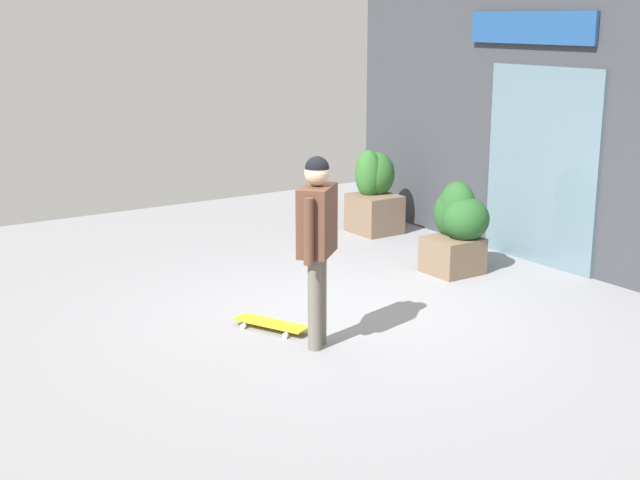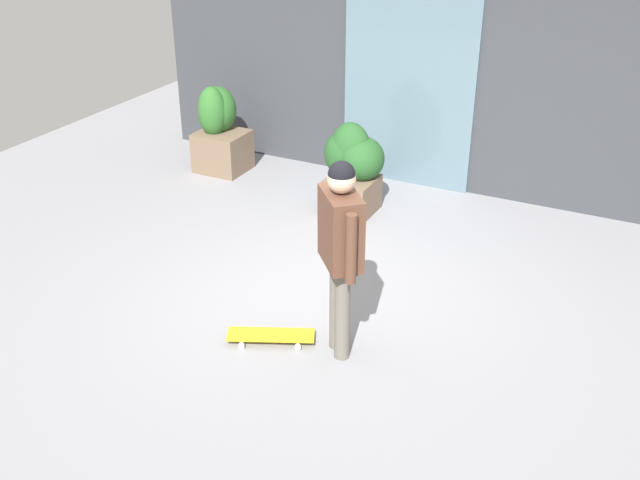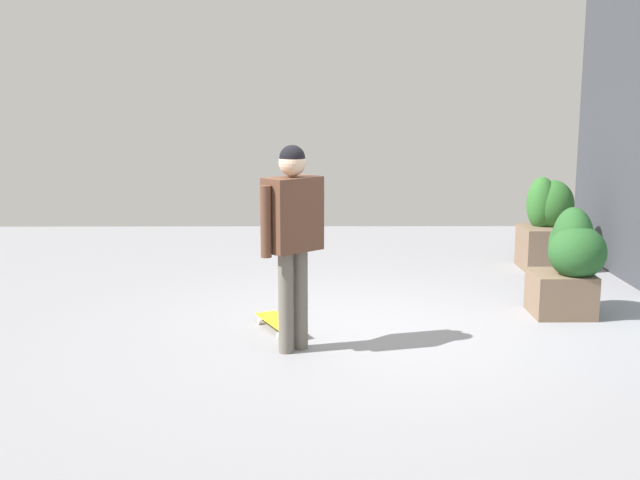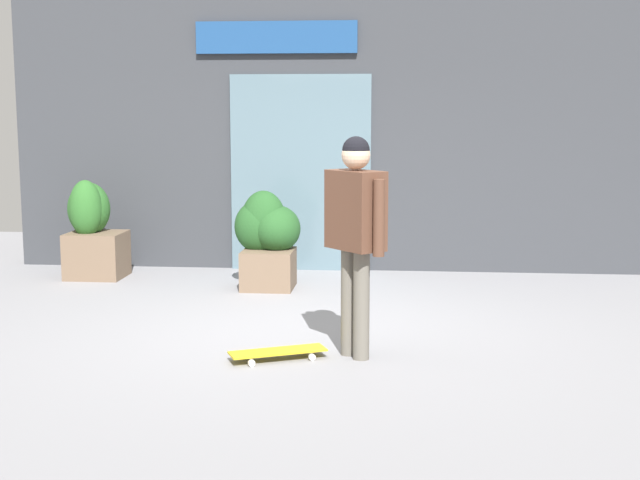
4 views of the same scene
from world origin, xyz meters
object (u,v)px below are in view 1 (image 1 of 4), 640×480
skateboarder (317,231)px  planter_box_left (458,225)px  planter_box_right (374,191)px  skateboard (271,324)px

skateboarder → planter_box_left: size_ratio=1.64×
skateboarder → planter_box_right: bearing=-85.1°
skateboard → planter_box_left: (-0.52, 2.86, 0.51)m
skateboarder → planter_box_right: 4.55m
skateboarder → skateboard: (-0.60, -0.14, -1.03)m
planter_box_left → planter_box_right: bearing=169.8°
planter_box_left → planter_box_right: size_ratio=0.93×
planter_box_right → planter_box_left: bearing=-10.2°
skateboard → skateboarder: bearing=168.2°
skateboard → planter_box_left: planter_box_left is taller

